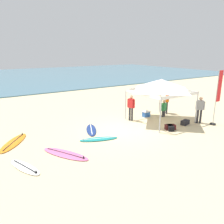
{
  "coord_description": "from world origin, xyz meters",
  "views": [
    {
      "loc": [
        -7.36,
        -10.0,
        4.47
      ],
      "look_at": [
        -0.35,
        0.55,
        1.0
      ],
      "focal_mm": 35.98,
      "sensor_mm": 36.0,
      "label": 1
    }
  ],
  "objects_px": {
    "canopy_tent": "(161,85)",
    "person_orange": "(167,100)",
    "gear_bag_near_tent": "(170,127)",
    "gear_bag_on_sand": "(170,128)",
    "surfboard_white": "(25,167)",
    "person_green": "(164,108)",
    "person_grey": "(200,108)",
    "banner_flag": "(217,100)",
    "surfboard_navy": "(91,130)",
    "surfboard_pink": "(65,154)",
    "surfboard_orange": "(14,142)",
    "cooler_box": "(146,114)",
    "surfboard_teal": "(99,139)",
    "gear_bag_by_pole": "(185,122)",
    "person_red": "(131,106)"
  },
  "relations": [
    {
      "from": "canopy_tent",
      "to": "person_orange",
      "type": "bearing_deg",
      "value": 30.38
    },
    {
      "from": "gear_bag_near_tent",
      "to": "gear_bag_on_sand",
      "type": "distance_m",
      "value": 0.11
    },
    {
      "from": "surfboard_white",
      "to": "person_green",
      "type": "xyz_separation_m",
      "value": [
        9.82,
        2.06,
        0.62
      ]
    },
    {
      "from": "person_grey",
      "to": "banner_flag",
      "type": "xyz_separation_m",
      "value": [
        0.57,
        -0.7,
        0.59
      ]
    },
    {
      "from": "gear_bag_near_tent",
      "to": "gear_bag_on_sand",
      "type": "bearing_deg",
      "value": -134.78
    },
    {
      "from": "surfboard_navy",
      "to": "person_grey",
      "type": "distance_m",
      "value": 6.95
    },
    {
      "from": "surfboard_pink",
      "to": "person_orange",
      "type": "bearing_deg",
      "value": 14.59
    },
    {
      "from": "gear_bag_on_sand",
      "to": "person_green",
      "type": "bearing_deg",
      "value": 52.23
    },
    {
      "from": "surfboard_orange",
      "to": "banner_flag",
      "type": "height_order",
      "value": "banner_flag"
    },
    {
      "from": "surfboard_navy",
      "to": "canopy_tent",
      "type": "bearing_deg",
      "value": -10.93
    },
    {
      "from": "gear_bag_near_tent",
      "to": "cooler_box",
      "type": "bearing_deg",
      "value": 77.91
    },
    {
      "from": "surfboard_white",
      "to": "surfboard_orange",
      "type": "distance_m",
      "value": 2.89
    },
    {
      "from": "person_grey",
      "to": "cooler_box",
      "type": "distance_m",
      "value": 3.55
    },
    {
      "from": "surfboard_pink",
      "to": "gear_bag_on_sand",
      "type": "relative_size",
      "value": 4.14
    },
    {
      "from": "surfboard_pink",
      "to": "gear_bag_near_tent",
      "type": "xyz_separation_m",
      "value": [
        6.42,
        -0.27,
        0.1
      ]
    },
    {
      "from": "surfboard_white",
      "to": "person_grey",
      "type": "distance_m",
      "value": 10.68
    },
    {
      "from": "surfboard_teal",
      "to": "surfboard_white",
      "type": "relative_size",
      "value": 1.05
    },
    {
      "from": "gear_bag_by_pole",
      "to": "surfboard_pink",
      "type": "bearing_deg",
      "value": 178.72
    },
    {
      "from": "person_green",
      "to": "canopy_tent",
      "type": "bearing_deg",
      "value": -149.64
    },
    {
      "from": "person_green",
      "to": "cooler_box",
      "type": "bearing_deg",
      "value": 146.73
    },
    {
      "from": "person_green",
      "to": "person_red",
      "type": "bearing_deg",
      "value": 167.71
    },
    {
      "from": "banner_flag",
      "to": "cooler_box",
      "type": "bearing_deg",
      "value": 123.54
    },
    {
      "from": "person_green",
      "to": "surfboard_orange",
      "type": "bearing_deg",
      "value": 175.13
    },
    {
      "from": "canopy_tent",
      "to": "surfboard_white",
      "type": "relative_size",
      "value": 1.7
    },
    {
      "from": "person_grey",
      "to": "banner_flag",
      "type": "bearing_deg",
      "value": -50.8
    },
    {
      "from": "gear_bag_near_tent",
      "to": "gear_bag_on_sand",
      "type": "xyz_separation_m",
      "value": [
        -0.08,
        -0.08,
        0.0
      ]
    },
    {
      "from": "surfboard_navy",
      "to": "surfboard_pink",
      "type": "height_order",
      "value": "same"
    },
    {
      "from": "surfboard_teal",
      "to": "person_grey",
      "type": "height_order",
      "value": "person_grey"
    },
    {
      "from": "banner_flag",
      "to": "cooler_box",
      "type": "xyz_separation_m",
      "value": [
        -2.41,
        3.64,
        -1.38
      ]
    },
    {
      "from": "surfboard_orange",
      "to": "surfboard_white",
      "type": "bearing_deg",
      "value": -92.49
    },
    {
      "from": "person_red",
      "to": "surfboard_teal",
      "type": "bearing_deg",
      "value": -154.02
    },
    {
      "from": "surfboard_white",
      "to": "banner_flag",
      "type": "height_order",
      "value": "banner_flag"
    },
    {
      "from": "surfboard_pink",
      "to": "canopy_tent",
      "type": "bearing_deg",
      "value": 10.15
    },
    {
      "from": "surfboard_navy",
      "to": "gear_bag_on_sand",
      "type": "distance_m",
      "value": 4.61
    },
    {
      "from": "surfboard_white",
      "to": "person_orange",
      "type": "distance_m",
      "value": 10.97
    },
    {
      "from": "surfboard_pink",
      "to": "gear_bag_by_pole",
      "type": "bearing_deg",
      "value": -1.28
    },
    {
      "from": "surfboard_white",
      "to": "gear_bag_on_sand",
      "type": "relative_size",
      "value": 3.25
    },
    {
      "from": "person_green",
      "to": "cooler_box",
      "type": "height_order",
      "value": "person_green"
    },
    {
      "from": "surfboard_navy",
      "to": "gear_bag_near_tent",
      "type": "height_order",
      "value": "gear_bag_near_tent"
    },
    {
      "from": "surfboard_teal",
      "to": "surfboard_navy",
      "type": "height_order",
      "value": "same"
    },
    {
      "from": "canopy_tent",
      "to": "banner_flag",
      "type": "xyz_separation_m",
      "value": [
        2.35,
        -2.41,
        -0.82
      ]
    },
    {
      "from": "surfboard_orange",
      "to": "canopy_tent",
      "type": "bearing_deg",
      "value": -9.0
    },
    {
      "from": "surfboard_white",
      "to": "cooler_box",
      "type": "distance_m",
      "value": 9.21
    },
    {
      "from": "surfboard_white",
      "to": "cooler_box",
      "type": "xyz_separation_m",
      "value": [
        8.8,
        2.72,
        0.16
      ]
    },
    {
      "from": "surfboard_white",
      "to": "surfboard_teal",
      "type": "bearing_deg",
      "value": 13.27
    },
    {
      "from": "cooler_box",
      "to": "person_red",
      "type": "bearing_deg",
      "value": -175.03
    },
    {
      "from": "surfboard_white",
      "to": "gear_bag_on_sand",
      "type": "height_order",
      "value": "gear_bag_on_sand"
    },
    {
      "from": "person_green",
      "to": "gear_bag_by_pole",
      "type": "xyz_separation_m",
      "value": [
        -0.17,
        -2.0,
        -0.52
      ]
    },
    {
      "from": "surfboard_navy",
      "to": "person_grey",
      "type": "bearing_deg",
      "value": -22.17
    },
    {
      "from": "surfboard_teal",
      "to": "banner_flag",
      "type": "bearing_deg",
      "value": -14.07
    }
  ]
}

